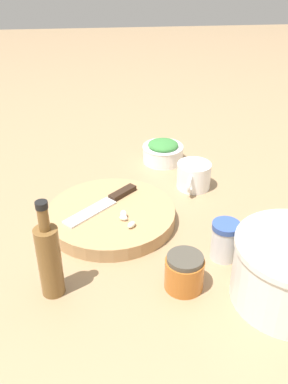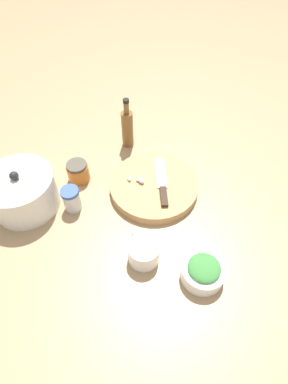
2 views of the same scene
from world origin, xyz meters
name	(u,v)px [view 1 (image 1 of 2)]	position (x,y,z in m)	size (l,w,h in m)	color
ground_plane	(146,215)	(0.00, 0.00, 0.00)	(5.00, 5.00, 0.00)	#997A56
cutting_board	(111,216)	(0.02, -0.09, 0.02)	(0.31, 0.31, 0.03)	tan
chef_knife	(106,202)	(-0.01, -0.09, 0.04)	(0.17, 0.18, 0.01)	black
garlic_cloves	(126,218)	(0.07, -0.05, 0.04)	(0.07, 0.04, 0.02)	#F4DED1
herb_bowl	(163,151)	(-0.28, 0.08, 0.03)	(0.12, 0.12, 0.07)	white
spice_jar	(225,240)	(0.18, 0.15, 0.04)	(0.06, 0.06, 0.09)	silver
coffee_mug	(194,176)	(-0.12, 0.14, 0.04)	(0.11, 0.09, 0.07)	white
honey_jar	(184,272)	(0.26, 0.05, 0.04)	(0.08, 0.08, 0.07)	#B26023
oil_bottle	(49,259)	(0.24, -0.20, 0.08)	(0.04, 0.04, 0.21)	brown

